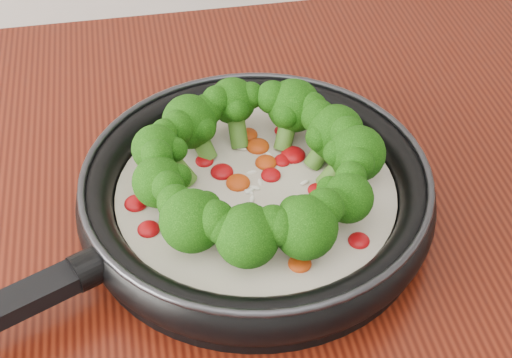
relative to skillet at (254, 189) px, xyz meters
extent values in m
cylinder|color=black|center=(0.00, 0.00, -0.03)|extent=(0.44, 0.44, 0.01)
torus|color=black|center=(0.00, 0.00, -0.01)|extent=(0.46, 0.46, 0.04)
torus|color=#2D2D33|center=(0.00, 0.00, 0.02)|extent=(0.45, 0.45, 0.01)
cylinder|color=black|center=(-0.16, -0.07, 0.00)|extent=(0.04, 0.04, 0.03)
cylinder|color=beige|center=(0.00, 0.00, -0.01)|extent=(0.36, 0.36, 0.02)
ellipsoid|color=#A5080D|center=(0.04, 0.04, 0.00)|extent=(0.02, 0.02, 0.01)
ellipsoid|color=#A5080D|center=(0.05, 0.08, 0.00)|extent=(0.02, 0.02, 0.01)
ellipsoid|color=#B8380B|center=(-0.01, 0.01, 0.00)|extent=(0.03, 0.03, 0.01)
ellipsoid|color=#A5080D|center=(0.04, 0.09, 0.00)|extent=(0.02, 0.02, 0.01)
ellipsoid|color=#A5080D|center=(0.07, -0.02, 0.00)|extent=(0.02, 0.02, 0.01)
ellipsoid|color=#B8380B|center=(0.12, 0.02, 0.00)|extent=(0.02, 0.02, 0.01)
ellipsoid|color=#A5080D|center=(0.01, -0.04, 0.00)|extent=(0.03, 0.03, 0.01)
ellipsoid|color=#A5080D|center=(0.05, 0.04, 0.00)|extent=(0.04, 0.04, 0.01)
ellipsoid|color=#B8380B|center=(0.02, 0.04, 0.00)|extent=(0.02, 0.02, 0.01)
ellipsoid|color=#A5080D|center=(-0.02, -0.06, 0.00)|extent=(0.03, 0.03, 0.01)
ellipsoid|color=#A5080D|center=(-0.11, 0.00, 0.00)|extent=(0.03, 0.03, 0.01)
ellipsoid|color=#B8380B|center=(0.01, 0.09, 0.00)|extent=(0.03, 0.03, 0.01)
ellipsoid|color=#A5080D|center=(-0.10, 0.03, 0.00)|extent=(0.02, 0.02, 0.01)
ellipsoid|color=#A5080D|center=(0.08, -0.08, 0.00)|extent=(0.03, 0.03, 0.01)
ellipsoid|color=#B8380B|center=(-0.06, -0.03, 0.00)|extent=(0.02, 0.02, 0.01)
ellipsoid|color=#A5080D|center=(0.04, 0.04, 0.00)|extent=(0.02, 0.02, 0.01)
ellipsoid|color=#A5080D|center=(0.06, -0.01, 0.00)|extent=(0.03, 0.03, 0.01)
ellipsoid|color=#B8380B|center=(0.02, 0.06, 0.00)|extent=(0.02, 0.02, 0.01)
ellipsoid|color=#A5080D|center=(-0.04, 0.05, 0.00)|extent=(0.02, 0.02, 0.01)
ellipsoid|color=#A5080D|center=(-0.03, 0.03, 0.00)|extent=(0.02, 0.02, 0.01)
ellipsoid|color=#B8380B|center=(0.02, -0.10, 0.00)|extent=(0.03, 0.03, 0.01)
ellipsoid|color=#A5080D|center=(-0.10, -0.03, 0.00)|extent=(0.02, 0.02, 0.01)
ellipsoid|color=#A5080D|center=(0.02, 0.02, 0.00)|extent=(0.03, 0.03, 0.01)
ellipsoid|color=white|center=(0.02, 0.05, 0.00)|extent=(0.01, 0.01, 0.00)
ellipsoid|color=white|center=(0.07, 0.09, 0.00)|extent=(0.01, 0.01, 0.00)
ellipsoid|color=white|center=(0.00, 0.03, 0.00)|extent=(0.01, 0.01, 0.00)
ellipsoid|color=white|center=(0.00, 0.00, 0.00)|extent=(0.01, 0.01, 0.00)
ellipsoid|color=white|center=(0.05, 0.00, 0.00)|extent=(0.01, 0.01, 0.00)
ellipsoid|color=white|center=(-0.07, -0.06, 0.00)|extent=(0.01, 0.01, 0.00)
ellipsoid|color=white|center=(0.00, -0.01, 0.00)|extent=(0.01, 0.01, 0.00)
ellipsoid|color=white|center=(0.00, 0.06, 0.00)|extent=(0.01, 0.01, 0.00)
ellipsoid|color=white|center=(0.09, 0.06, 0.00)|extent=(0.01, 0.01, 0.00)
ellipsoid|color=white|center=(-0.01, 0.00, 0.00)|extent=(0.01, 0.01, 0.00)
ellipsoid|color=white|center=(-0.05, -0.02, 0.00)|extent=(0.01, 0.01, 0.00)
ellipsoid|color=white|center=(-0.01, -0.03, 0.00)|extent=(0.01, 0.01, 0.00)
ellipsoid|color=white|center=(-0.04, -0.04, 0.00)|extent=(0.01, 0.01, 0.00)
ellipsoid|color=white|center=(-0.06, 0.01, 0.00)|extent=(0.01, 0.01, 0.00)
ellipsoid|color=white|center=(0.01, 0.01, 0.00)|extent=(0.01, 0.01, 0.00)
ellipsoid|color=white|center=(-0.03, 0.12, 0.00)|extent=(0.01, 0.01, 0.00)
ellipsoid|color=white|center=(0.02, 0.06, 0.00)|extent=(0.01, 0.01, 0.00)
ellipsoid|color=white|center=(0.01, -0.02, 0.00)|extent=(0.01, 0.01, 0.00)
ellipsoid|color=white|center=(0.03, -0.02, 0.00)|extent=(0.01, 0.01, 0.00)
ellipsoid|color=white|center=(0.00, -0.05, 0.00)|extent=(0.01, 0.01, 0.00)
ellipsoid|color=white|center=(0.08, 0.02, 0.00)|extent=(0.01, 0.01, 0.00)
ellipsoid|color=white|center=(0.00, 0.00, 0.00)|extent=(0.01, 0.01, 0.00)
cylinder|color=#51822A|center=(0.07, 0.03, 0.01)|extent=(0.04, 0.03, 0.04)
sphere|color=black|center=(0.09, 0.04, 0.03)|extent=(0.08, 0.08, 0.06)
sphere|color=black|center=(0.07, 0.05, 0.04)|extent=(0.05, 0.05, 0.04)
sphere|color=black|center=(0.09, 0.01, 0.03)|extent=(0.04, 0.04, 0.03)
sphere|color=black|center=(0.07, 0.03, 0.03)|extent=(0.04, 0.04, 0.03)
cylinder|color=#51822A|center=(0.04, 0.07, 0.01)|extent=(0.04, 0.04, 0.04)
sphere|color=black|center=(0.06, 0.08, 0.03)|extent=(0.07, 0.07, 0.06)
sphere|color=black|center=(0.03, 0.09, 0.04)|extent=(0.05, 0.05, 0.03)
sphere|color=black|center=(0.07, 0.07, 0.04)|extent=(0.04, 0.04, 0.03)
sphere|color=black|center=(0.04, 0.07, 0.03)|extent=(0.04, 0.04, 0.03)
cylinder|color=#51822A|center=(0.00, 0.08, 0.01)|extent=(0.02, 0.04, 0.04)
sphere|color=black|center=(0.00, 0.10, 0.03)|extent=(0.06, 0.06, 0.05)
sphere|color=black|center=(-0.02, 0.09, 0.04)|extent=(0.04, 0.04, 0.03)
sphere|color=black|center=(0.01, 0.10, 0.04)|extent=(0.04, 0.04, 0.03)
sphere|color=black|center=(0.00, 0.08, 0.04)|extent=(0.03, 0.03, 0.02)
cylinder|color=#51822A|center=(-0.04, 0.06, 0.01)|extent=(0.03, 0.04, 0.04)
sphere|color=black|center=(-0.05, 0.08, 0.03)|extent=(0.07, 0.07, 0.06)
sphere|color=black|center=(-0.07, 0.06, 0.04)|extent=(0.05, 0.05, 0.03)
sphere|color=black|center=(-0.03, 0.09, 0.04)|extent=(0.04, 0.04, 0.03)
sphere|color=black|center=(-0.04, 0.06, 0.03)|extent=(0.04, 0.04, 0.03)
cylinder|color=#51822A|center=(-0.07, 0.03, 0.01)|extent=(0.04, 0.03, 0.04)
sphere|color=black|center=(-0.09, 0.04, 0.03)|extent=(0.06, 0.06, 0.05)
sphere|color=black|center=(-0.09, 0.02, 0.04)|extent=(0.04, 0.04, 0.03)
sphere|color=black|center=(-0.08, 0.05, 0.04)|extent=(0.04, 0.04, 0.03)
sphere|color=black|center=(-0.07, 0.03, 0.04)|extent=(0.03, 0.03, 0.02)
cylinder|color=#51822A|center=(-0.07, 0.00, 0.01)|extent=(0.03, 0.02, 0.04)
sphere|color=black|center=(-0.09, -0.01, 0.03)|extent=(0.06, 0.06, 0.05)
sphere|color=black|center=(-0.08, -0.02, 0.04)|extent=(0.04, 0.04, 0.03)
sphere|color=black|center=(-0.09, 0.01, 0.04)|extent=(0.04, 0.04, 0.03)
sphere|color=black|center=(-0.07, 0.00, 0.03)|extent=(0.03, 0.03, 0.02)
cylinder|color=#51822A|center=(-0.05, -0.05, 0.01)|extent=(0.04, 0.04, 0.04)
sphere|color=black|center=(-0.07, -0.06, 0.03)|extent=(0.08, 0.08, 0.06)
sphere|color=black|center=(-0.05, -0.07, 0.04)|extent=(0.05, 0.05, 0.04)
sphere|color=black|center=(-0.08, -0.04, 0.04)|extent=(0.04, 0.04, 0.03)
sphere|color=black|center=(-0.05, -0.05, 0.03)|extent=(0.04, 0.04, 0.03)
cylinder|color=#51822A|center=(-0.02, -0.07, 0.01)|extent=(0.03, 0.04, 0.04)
sphere|color=black|center=(-0.02, -0.09, 0.03)|extent=(0.07, 0.07, 0.06)
sphere|color=black|center=(0.00, -0.09, 0.04)|extent=(0.05, 0.05, 0.04)
sphere|color=black|center=(-0.04, -0.08, 0.04)|extent=(0.04, 0.04, 0.03)
sphere|color=black|center=(-0.02, -0.07, 0.03)|extent=(0.04, 0.04, 0.03)
cylinder|color=#51822A|center=(0.02, -0.07, 0.01)|extent=(0.03, 0.04, 0.04)
sphere|color=black|center=(0.03, -0.09, 0.03)|extent=(0.08, 0.08, 0.06)
sphere|color=black|center=(0.05, -0.08, 0.04)|extent=(0.05, 0.05, 0.04)
sphere|color=black|center=(0.01, -0.09, 0.04)|extent=(0.04, 0.04, 0.03)
sphere|color=black|center=(0.02, -0.07, 0.04)|extent=(0.04, 0.04, 0.03)
cylinder|color=#51822A|center=(0.06, -0.05, 0.01)|extent=(0.04, 0.04, 0.04)
sphere|color=black|center=(0.07, -0.06, 0.03)|extent=(0.06, 0.06, 0.05)
sphere|color=black|center=(0.08, -0.04, 0.04)|extent=(0.04, 0.04, 0.03)
sphere|color=black|center=(0.06, -0.07, 0.04)|extent=(0.04, 0.04, 0.03)
sphere|color=black|center=(0.06, -0.05, 0.04)|extent=(0.03, 0.03, 0.02)
cylinder|color=#51822A|center=(0.08, 0.00, 0.01)|extent=(0.04, 0.02, 0.04)
sphere|color=black|center=(0.10, -0.01, 0.03)|extent=(0.07, 0.07, 0.05)
sphere|color=black|center=(0.09, 0.02, 0.04)|extent=(0.05, 0.05, 0.03)
sphere|color=black|center=(0.09, -0.03, 0.04)|extent=(0.04, 0.04, 0.03)
sphere|color=black|center=(0.08, 0.00, 0.04)|extent=(0.04, 0.04, 0.03)
camera|label=1|loc=(-0.10, -0.53, 0.50)|focal=53.51mm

